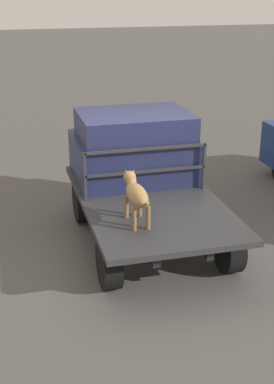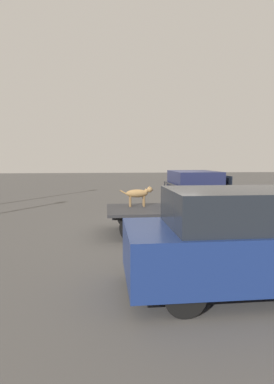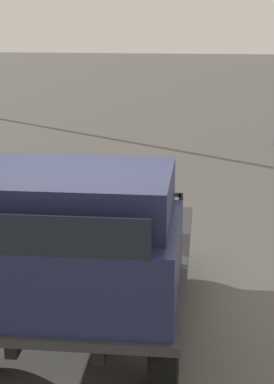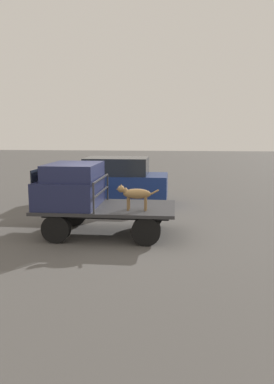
# 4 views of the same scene
# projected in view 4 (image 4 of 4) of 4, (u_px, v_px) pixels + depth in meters

# --- Properties ---
(ground_plane) EXTENTS (80.00, 80.00, 0.00)m
(ground_plane) POSITION_uv_depth(u_px,v_px,m) (107.00, 234.00, 9.77)
(ground_plane) COLOR #514F4C
(flatbed_truck) EXTENTS (3.50, 2.00, 0.75)m
(flatbed_truck) POSITION_uv_depth(u_px,v_px,m) (107.00, 214.00, 9.68)
(flatbed_truck) COLOR black
(flatbed_truck) RESTS_ON ground
(truck_cab) EXTENTS (1.49, 1.88, 1.10)m
(truck_cab) POSITION_uv_depth(u_px,v_px,m) (71.00, 186.00, 9.66)
(truck_cab) COLOR #1E2347
(truck_cab) RESTS_ON flatbed_truck
(truck_headboard) EXTENTS (0.04, 1.88, 0.73)m
(truck_headboard) POSITION_uv_depth(u_px,v_px,m) (101.00, 187.00, 9.58)
(truck_headboard) COLOR #2D2D30
(truck_headboard) RESTS_ON flatbed_truck
(dog) EXTENTS (1.05, 0.25, 0.64)m
(dog) POSITION_uv_depth(u_px,v_px,m) (135.00, 194.00, 9.12)
(dog) COLOR brown
(dog) RESTS_ON flatbed_truck
(parked_sedan) EXTENTS (4.05, 1.77, 1.71)m
(parked_sedan) POSITION_uv_depth(u_px,v_px,m) (113.00, 181.00, 13.64)
(parked_sedan) COLOR black
(parked_sedan) RESTS_ON ground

